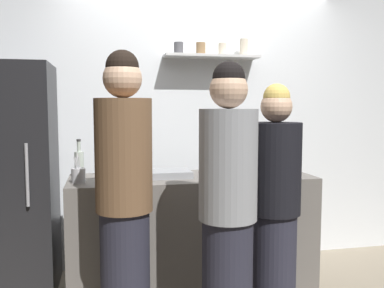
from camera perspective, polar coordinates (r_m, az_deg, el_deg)
The scene contains 12 objects.
back_wall_assembly at distance 3.93m, azimuth 1.03°, elevation 2.75°, with size 4.80×0.32×2.60m.
refrigerator at distance 3.55m, azimuth -23.60°, elevation -4.55°, with size 0.67×0.68×1.80m.
counter at distance 3.34m, azimuth 0.00°, elevation -12.33°, with size 1.86×0.62×0.93m, color #66605B.
baking_pan at distance 3.19m, azimuth -3.23°, elevation -4.10°, with size 0.34×0.24×0.05m, color gray.
utensil_holder at distance 3.05m, azimuth -15.28°, elevation -4.16°, with size 0.10×0.10×0.22m.
wine_bottle_green_glass at distance 3.28m, azimuth 5.22°, elevation -2.27°, with size 0.08×0.08×0.32m.
wine_bottle_dark_glass at distance 3.12m, azimuth 3.91°, elevation -2.32°, with size 0.08×0.08×0.35m.
wine_bottle_pale_glass at distance 3.23m, azimuth -15.17°, elevation -2.60°, with size 0.07×0.07×0.29m.
water_bottle_plastic at distance 3.55m, azimuth 13.27°, elevation -1.98°, with size 0.08×0.08×0.23m.
person_grey_hoodie at distance 2.47m, azimuth 4.91°, elevation -9.18°, with size 0.34×0.34×1.73m.
person_blonde at distance 2.86m, azimuth 11.22°, elevation -8.58°, with size 0.34×0.34×1.62m.
person_brown_jacket at distance 2.55m, azimuth -9.24°, elevation -7.77°, with size 0.34×0.34×1.80m.
Camera 1 is at (-0.89, -2.58, 1.47)m, focal length 38.98 mm.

